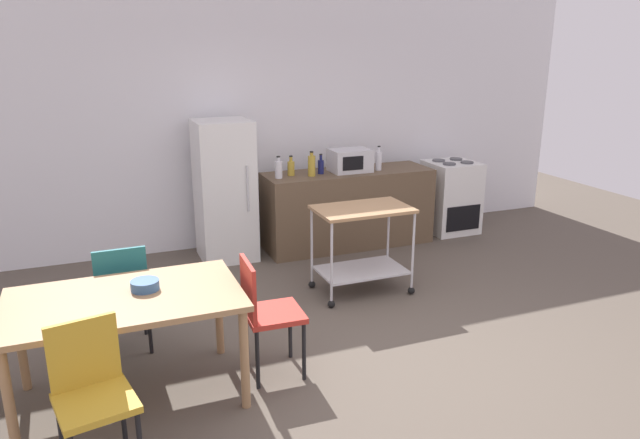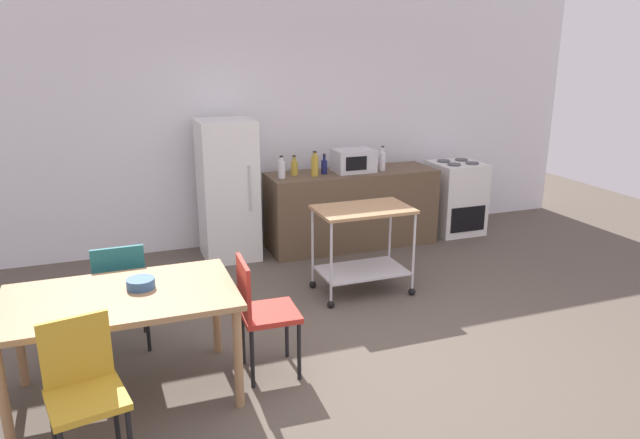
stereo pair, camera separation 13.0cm
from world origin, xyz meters
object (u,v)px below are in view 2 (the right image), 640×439
(chair_red, at_px, (260,308))
(bottle_sparkling_water, at_px, (315,165))
(chair_mustard, at_px, (83,386))
(stove_oven, at_px, (456,197))
(refrigerator, at_px, (228,190))
(bottle_hot_sauce, at_px, (324,166))
(bottle_sesame_oil, at_px, (294,168))
(chair_teal, at_px, (120,288))
(kitchen_cart, at_px, (363,236))
(bottle_soy_sauce, at_px, (282,169))
(fruit_bowl, at_px, (141,283))
(microwave, at_px, (354,161))
(bottle_soda, at_px, (382,161))
(dining_table, at_px, (121,306))

(chair_red, xyz_separation_m, bottle_sparkling_water, (1.27, 2.38, 0.50))
(chair_mustard, bearing_deg, chair_red, 16.95)
(chair_red, bearing_deg, stove_oven, -50.27)
(refrigerator, relative_size, bottle_hot_sauce, 6.78)
(bottle_sesame_oil, bearing_deg, refrigerator, 175.50)
(chair_teal, xyz_separation_m, kitchen_cart, (2.23, 0.39, 0.05))
(chair_mustard, height_order, bottle_soy_sauce, bottle_soy_sauce)
(bottle_soy_sauce, height_order, bottle_sesame_oil, bottle_soy_sauce)
(bottle_soy_sauce, bearing_deg, fruit_bowl, -126.24)
(microwave, bearing_deg, stove_oven, 1.11)
(bottle_sesame_oil, bearing_deg, microwave, -4.01)
(bottle_sesame_oil, xyz_separation_m, bottle_hot_sauce, (0.34, -0.05, 0.00))
(bottle_soy_sauce, height_order, microwave, microwave)
(chair_mustard, height_order, bottle_sparkling_water, bottle_sparkling_water)
(chair_teal, height_order, fruit_bowl, chair_teal)
(bottle_soy_sauce, relative_size, bottle_soda, 0.86)
(chair_mustard, bearing_deg, chair_teal, 68.21)
(chair_mustard, distance_m, microwave, 4.29)
(chair_red, distance_m, kitchen_cart, 1.71)
(chair_teal, bearing_deg, dining_table, 88.19)
(chair_red, relative_size, fruit_bowl, 4.73)
(dining_table, relative_size, microwave, 3.26)
(chair_red, height_order, chair_teal, same)
(bottle_soda, bearing_deg, dining_table, -142.49)
(dining_table, relative_size, bottle_soy_sauce, 6.06)
(bottle_sparkling_water, relative_size, microwave, 0.61)
(stove_oven, bearing_deg, refrigerator, 178.40)
(dining_table, relative_size, refrigerator, 0.97)
(chair_teal, xyz_separation_m, fruit_bowl, (0.13, -0.62, 0.27))
(dining_table, height_order, chair_teal, chair_teal)
(stove_oven, relative_size, fruit_bowl, 4.89)
(chair_teal, relative_size, bottle_soy_sauce, 3.60)
(bottle_soy_sauce, bearing_deg, microwave, 2.58)
(chair_red, distance_m, microwave, 3.06)
(bottle_soy_sauce, height_order, bottle_soda, bottle_soda)
(chair_teal, distance_m, stove_oven, 4.49)
(chair_teal, distance_m, bottle_soda, 3.50)
(dining_table, height_order, bottle_soda, bottle_soda)
(dining_table, bearing_deg, stove_oven, 30.38)
(dining_table, height_order, chair_mustard, chair_mustard)
(chair_mustard, xyz_separation_m, bottle_soda, (3.29, 3.02, 0.50))
(bottle_hot_sauce, bearing_deg, fruit_bowl, -133.29)
(chair_mustard, xyz_separation_m, microwave, (2.95, 3.08, 0.51))
(stove_oven, relative_size, refrigerator, 0.59)
(fruit_bowl, bearing_deg, chair_teal, 101.96)
(microwave, height_order, bottle_soda, bottle_soda)
(stove_oven, bearing_deg, bottle_sesame_oil, 179.42)
(dining_table, height_order, stove_oven, stove_oven)
(stove_oven, height_order, bottle_soy_sauce, bottle_soy_sauce)
(kitchen_cart, height_order, bottle_sesame_oil, bottle_sesame_oil)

